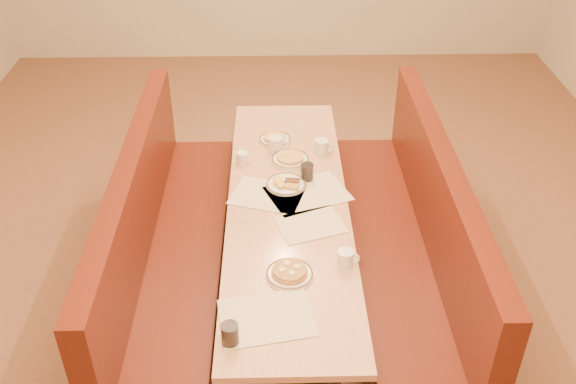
{
  "coord_description": "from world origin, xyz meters",
  "views": [
    {
      "loc": [
        -0.07,
        -3.03,
        2.93
      ],
      "look_at": [
        0.0,
        -0.02,
        0.85
      ],
      "focal_mm": 40.0,
      "sensor_mm": 36.0,
      "label": 1
    }
  ],
  "objects_px": {
    "coffee_mug_a": "(346,258)",
    "coffee_mug_c": "(322,147)",
    "eggs_plate": "(286,184)",
    "coffee_mug_d": "(276,144)",
    "pancake_plate": "(290,273)",
    "booth_right": "(406,253)",
    "soda_tumbler_mid": "(307,172)",
    "booth_left": "(169,257)",
    "diner_table": "(288,254)",
    "coffee_mug_b": "(243,158)",
    "soda_tumbler_near": "(230,334)"
  },
  "relations": [
    {
      "from": "pancake_plate",
      "to": "coffee_mug_a",
      "type": "xyz_separation_m",
      "value": [
        0.29,
        0.08,
        0.03
      ]
    },
    {
      "from": "booth_left",
      "to": "booth_right",
      "type": "height_order",
      "value": "same"
    },
    {
      "from": "booth_left",
      "to": "booth_right",
      "type": "relative_size",
      "value": 1.0
    },
    {
      "from": "eggs_plate",
      "to": "pancake_plate",
      "type": "bearing_deg",
      "value": -89.7
    },
    {
      "from": "booth_left",
      "to": "booth_right",
      "type": "bearing_deg",
      "value": 0.0
    },
    {
      "from": "coffee_mug_b",
      "to": "coffee_mug_c",
      "type": "distance_m",
      "value": 0.53
    },
    {
      "from": "booth_left",
      "to": "pancake_plate",
      "type": "bearing_deg",
      "value": -40.39
    },
    {
      "from": "diner_table",
      "to": "booth_right",
      "type": "height_order",
      "value": "booth_right"
    },
    {
      "from": "eggs_plate",
      "to": "booth_left",
      "type": "bearing_deg",
      "value": -165.44
    },
    {
      "from": "soda_tumbler_mid",
      "to": "coffee_mug_a",
      "type": "bearing_deg",
      "value": -78.6
    },
    {
      "from": "pancake_plate",
      "to": "soda_tumbler_mid",
      "type": "bearing_deg",
      "value": 81.59
    },
    {
      "from": "diner_table",
      "to": "soda_tumbler_mid",
      "type": "bearing_deg",
      "value": 64.2
    },
    {
      "from": "booth_right",
      "to": "coffee_mug_a",
      "type": "height_order",
      "value": "booth_right"
    },
    {
      "from": "eggs_plate",
      "to": "coffee_mug_d",
      "type": "distance_m",
      "value": 0.42
    },
    {
      "from": "diner_table",
      "to": "booth_right",
      "type": "distance_m",
      "value": 0.73
    },
    {
      "from": "pancake_plate",
      "to": "booth_right",
      "type": "bearing_deg",
      "value": 39.93
    },
    {
      "from": "coffee_mug_d",
      "to": "coffee_mug_c",
      "type": "bearing_deg",
      "value": -0.95
    },
    {
      "from": "diner_table",
      "to": "soda_tumbler_mid",
      "type": "relative_size",
      "value": 22.87
    },
    {
      "from": "eggs_plate",
      "to": "coffee_mug_b",
      "type": "xyz_separation_m",
      "value": [
        -0.27,
        0.27,
        0.02
      ]
    },
    {
      "from": "eggs_plate",
      "to": "coffee_mug_b",
      "type": "distance_m",
      "value": 0.38
    },
    {
      "from": "coffee_mug_a",
      "to": "coffee_mug_d",
      "type": "distance_m",
      "value": 1.19
    },
    {
      "from": "booth_right",
      "to": "coffee_mug_c",
      "type": "height_order",
      "value": "booth_right"
    },
    {
      "from": "booth_left",
      "to": "coffee_mug_d",
      "type": "distance_m",
      "value": 1.0
    },
    {
      "from": "coffee_mug_a",
      "to": "soda_tumbler_near",
      "type": "distance_m",
      "value": 0.76
    },
    {
      "from": "booth_left",
      "to": "coffee_mug_c",
      "type": "bearing_deg",
      "value": 30.37
    },
    {
      "from": "coffee_mug_c",
      "to": "soda_tumbler_near",
      "type": "relative_size",
      "value": 1.14
    },
    {
      "from": "diner_table",
      "to": "coffee_mug_d",
      "type": "bearing_deg",
      "value": 95.82
    },
    {
      "from": "booth_right",
      "to": "pancake_plate",
      "type": "xyz_separation_m",
      "value": [
        -0.74,
        -0.62,
        0.41
      ]
    },
    {
      "from": "pancake_plate",
      "to": "diner_table",
      "type": "bearing_deg",
      "value": 89.44
    },
    {
      "from": "coffee_mug_a",
      "to": "coffee_mug_c",
      "type": "distance_m",
      "value": 1.11
    },
    {
      "from": "eggs_plate",
      "to": "coffee_mug_d",
      "type": "bearing_deg",
      "value": 97.03
    },
    {
      "from": "coffee_mug_c",
      "to": "soda_tumbler_mid",
      "type": "height_order",
      "value": "soda_tumbler_mid"
    },
    {
      "from": "coffee_mug_d",
      "to": "soda_tumbler_mid",
      "type": "xyz_separation_m",
      "value": [
        0.18,
        -0.35,
        0.0
      ]
    },
    {
      "from": "booth_left",
      "to": "soda_tumbler_mid",
      "type": "distance_m",
      "value": 1.0
    },
    {
      "from": "soda_tumbler_near",
      "to": "booth_right",
      "type": "bearing_deg",
      "value": 46.16
    },
    {
      "from": "diner_table",
      "to": "coffee_mug_c",
      "type": "height_order",
      "value": "coffee_mug_c"
    },
    {
      "from": "pancake_plate",
      "to": "soda_tumbler_near",
      "type": "bearing_deg",
      "value": -122.14
    },
    {
      "from": "diner_table",
      "to": "coffee_mug_a",
      "type": "bearing_deg",
      "value": -62.42
    },
    {
      "from": "coffee_mug_c",
      "to": "soda_tumbler_near",
      "type": "height_order",
      "value": "soda_tumbler_near"
    },
    {
      "from": "coffee_mug_a",
      "to": "coffee_mug_c",
      "type": "height_order",
      "value": "coffee_mug_c"
    },
    {
      "from": "eggs_plate",
      "to": "coffee_mug_c",
      "type": "height_order",
      "value": "coffee_mug_c"
    },
    {
      "from": "pancake_plate",
      "to": "coffee_mug_b",
      "type": "relative_size",
      "value": 2.39
    },
    {
      "from": "diner_table",
      "to": "coffee_mug_c",
      "type": "distance_m",
      "value": 0.75
    },
    {
      "from": "diner_table",
      "to": "booth_left",
      "type": "xyz_separation_m",
      "value": [
        -0.73,
        0.0,
        -0.01
      ]
    },
    {
      "from": "eggs_plate",
      "to": "diner_table",
      "type": "bearing_deg",
      "value": -86.87
    },
    {
      "from": "booth_right",
      "to": "pancake_plate",
      "type": "bearing_deg",
      "value": -140.07
    },
    {
      "from": "coffee_mug_a",
      "to": "coffee_mug_c",
      "type": "bearing_deg",
      "value": 96.82
    },
    {
      "from": "coffee_mug_c",
      "to": "coffee_mug_d",
      "type": "distance_m",
      "value": 0.3
    },
    {
      "from": "eggs_plate",
      "to": "soda_tumbler_near",
      "type": "distance_m",
      "value": 1.27
    },
    {
      "from": "soda_tumbler_mid",
      "to": "booth_left",
      "type": "bearing_deg",
      "value": -163.46
    }
  ]
}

